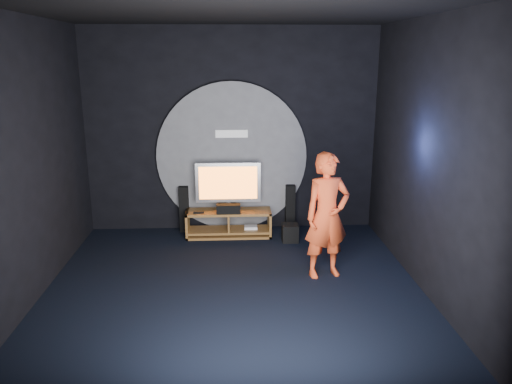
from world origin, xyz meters
TOP-DOWN VIEW (x-y plane):
  - floor at (0.00, 0.00)m, footprint 5.00×5.00m
  - back_wall at (0.00, 2.50)m, footprint 5.00×0.04m
  - front_wall at (0.00, -2.50)m, footprint 5.00×0.04m
  - left_wall at (-2.50, 0.00)m, footprint 0.04×5.00m
  - right_wall at (2.50, 0.00)m, footprint 0.04×5.00m
  - ceiling at (0.00, 0.00)m, footprint 5.00×5.00m
  - wall_disc_panel at (0.00, 2.44)m, footprint 2.60×0.11m
  - media_console at (-0.06, 2.05)m, footprint 1.45×0.45m
  - tv at (-0.07, 2.12)m, footprint 1.10×0.22m
  - center_speaker at (-0.07, 1.92)m, footprint 0.40×0.15m
  - remote at (-0.57, 1.93)m, footprint 0.18×0.05m
  - tower_speaker_left at (-0.85, 2.35)m, footprint 0.16×0.18m
  - tower_speaker_right at (1.02, 2.35)m, footprint 0.16×0.18m
  - subwoofer at (0.96, 1.73)m, footprint 0.27×0.27m
  - player at (1.30, 0.38)m, footprint 0.73×0.57m

SIDE VIEW (x-z plane):
  - floor at x=0.00m, z-range 0.00..0.00m
  - subwoofer at x=0.96m, z-range 0.00..0.29m
  - media_console at x=-0.06m, z-range -0.03..0.42m
  - tower_speaker_left at x=-0.85m, z-range 0.00..0.81m
  - tower_speaker_right at x=1.02m, z-range 0.00..0.81m
  - remote at x=-0.57m, z-range 0.45..0.47m
  - center_speaker at x=-0.07m, z-range 0.45..0.60m
  - player at x=1.30m, z-range 0.00..1.76m
  - tv at x=-0.07m, z-range 0.49..1.31m
  - wall_disc_panel at x=0.00m, z-range 0.00..2.60m
  - back_wall at x=0.00m, z-range 0.00..3.50m
  - front_wall at x=0.00m, z-range 0.00..3.50m
  - left_wall at x=-2.50m, z-range 0.00..3.50m
  - right_wall at x=2.50m, z-range 0.00..3.50m
  - ceiling at x=0.00m, z-range 3.50..3.51m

